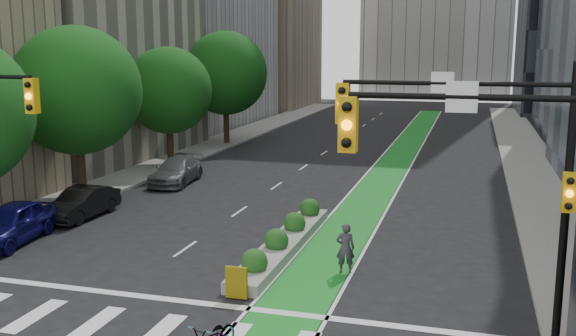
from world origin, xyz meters
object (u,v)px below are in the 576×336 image
Objects in this scene: median_planter at (284,240)px; parked_car_left_far at (176,171)px; parked_car_left_mid at (82,203)px; cyclist at (345,248)px; parked_car_left_near at (11,223)px.

median_planter is 13.80m from parked_car_left_far.
parked_car_left_mid is at bearing -100.97° from parked_car_left_far.
median_planter is at bearing -52.58° from parked_car_left_far.
parked_car_left_far is (-12.19, 12.02, -0.17)m from cyclist.
parked_car_left_near reaches higher than parked_car_left_mid.
parked_car_left_near is (-10.70, -2.21, 0.43)m from median_planter.
cyclist reaches higher than parked_car_left_near.
cyclist is (2.76, -1.95, 0.52)m from median_planter.
median_planter is 10.93m from parked_car_left_near.
parked_car_left_mid is 0.86× the size of parked_car_left_far.
parked_car_left_near is at bearing -12.25° from cyclist.
median_planter is at bearing -9.28° from parked_car_left_mid.
parked_car_left_mid reaches higher than median_planter.
cyclist is 13.46m from parked_car_left_near.
parked_car_left_far is at bearing 133.13° from median_planter.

